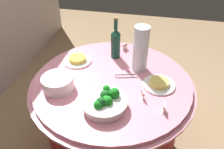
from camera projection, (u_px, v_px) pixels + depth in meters
name	position (u px, v px, depth m)	size (l,w,h in m)	color
ground_plane	(112.00, 145.00, 2.06)	(6.00, 6.00, 0.00)	#9E7F5B
buffet_table	(112.00, 116.00, 1.84)	(1.16, 1.16, 0.74)	maroon
broccoli_bowl	(105.00, 102.00, 1.38)	(0.28, 0.28, 0.12)	white
plate_stack	(58.00, 83.00, 1.53)	(0.21, 0.21, 0.09)	white
wine_bottle	(116.00, 43.00, 1.79)	(0.07, 0.07, 0.34)	#0C3626
decorative_fruit_vase	(140.00, 51.00, 1.64)	(0.11, 0.11, 0.34)	silver
serving_tongs	(125.00, 76.00, 1.66)	(0.09, 0.17, 0.01)	silver
food_plate_fried_egg	(77.00, 60.00, 1.80)	(0.22, 0.22, 0.04)	white
food_plate_noodles	(159.00, 84.00, 1.57)	(0.22, 0.22, 0.04)	white
label_placard_front	(143.00, 94.00, 1.45)	(0.05, 0.03, 0.05)	white
label_placard_mid	(164.00, 107.00, 1.36)	(0.05, 0.01, 0.05)	white
label_placard_rear	(125.00, 46.00, 1.94)	(0.05, 0.03, 0.05)	white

